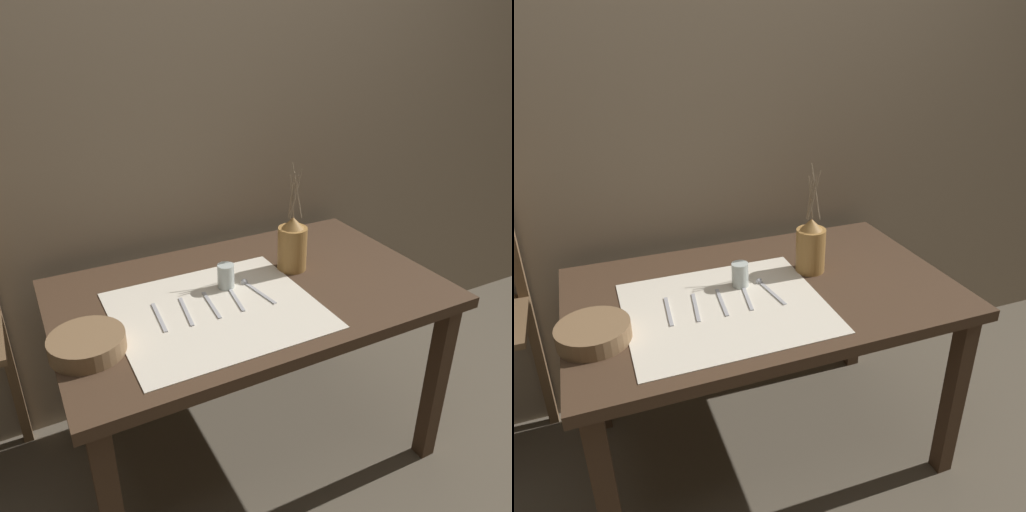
# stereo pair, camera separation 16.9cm
# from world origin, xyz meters

# --- Properties ---
(ground_plane) EXTENTS (12.00, 12.00, 0.00)m
(ground_plane) POSITION_xyz_m (0.00, 0.00, 0.00)
(ground_plane) COLOR brown
(stone_wall_back) EXTENTS (7.00, 0.06, 2.40)m
(stone_wall_back) POSITION_xyz_m (0.00, 0.52, 1.20)
(stone_wall_back) COLOR gray
(stone_wall_back) RESTS_ON ground_plane
(wooden_table) EXTENTS (1.32, 0.83, 0.73)m
(wooden_table) POSITION_xyz_m (0.00, 0.00, 0.65)
(wooden_table) COLOR #422D1E
(wooden_table) RESTS_ON ground_plane
(linen_cloth) EXTENTS (0.64, 0.56, 0.00)m
(linen_cloth) POSITION_xyz_m (-0.16, -0.08, 0.74)
(linen_cloth) COLOR beige
(linen_cloth) RESTS_ON wooden_table
(pitcher_with_flowers) EXTENTS (0.11, 0.11, 0.40)m
(pitcher_with_flowers) POSITION_xyz_m (0.21, 0.06, 0.83)
(pitcher_with_flowers) COLOR olive
(pitcher_with_flowers) RESTS_ON wooden_table
(wooden_bowl) EXTENTS (0.21, 0.21, 0.05)m
(wooden_bowl) POSITION_xyz_m (-0.57, -0.11, 0.76)
(wooden_bowl) COLOR brown
(wooden_bowl) RESTS_ON wooden_table
(glass_tumbler_near) EXTENTS (0.06, 0.06, 0.09)m
(glass_tumbler_near) POSITION_xyz_m (-0.07, 0.04, 0.78)
(glass_tumbler_near) COLOR #B7C1BC
(glass_tumbler_near) RESTS_ON wooden_table
(fork_inner) EXTENTS (0.03, 0.18, 0.00)m
(fork_inner) POSITION_xyz_m (-0.34, -0.04, 0.74)
(fork_inner) COLOR #A8A8AD
(fork_inner) RESTS_ON wooden_table
(fork_outer) EXTENTS (0.03, 0.18, 0.00)m
(fork_outer) POSITION_xyz_m (-0.25, -0.05, 0.74)
(fork_outer) COLOR #A8A8AD
(fork_outer) RESTS_ON wooden_table
(knife_center) EXTENTS (0.03, 0.18, 0.00)m
(knife_center) POSITION_xyz_m (-0.16, -0.05, 0.74)
(knife_center) COLOR #A8A8AD
(knife_center) RESTS_ON wooden_table
(spoon_outer) EXTENTS (0.04, 0.19, 0.02)m
(spoon_outer) POSITION_xyz_m (-0.07, 0.01, 0.74)
(spoon_outer) COLOR #A8A8AD
(spoon_outer) RESTS_ON wooden_table
(spoon_inner) EXTENTS (0.04, 0.19, 0.02)m
(spoon_inner) POSITION_xyz_m (0.01, 0.01, 0.74)
(spoon_inner) COLOR #A8A8AD
(spoon_inner) RESTS_ON wooden_table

